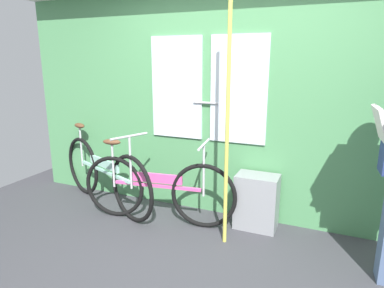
% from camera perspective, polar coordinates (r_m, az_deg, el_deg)
% --- Properties ---
extents(ground_plane, '(6.04, 4.04, 0.04)m').
position_cam_1_polar(ground_plane, '(3.01, -2.57, -20.67)').
color(ground_plane, '#38383D').
extents(train_door_wall, '(5.04, 0.28, 2.44)m').
position_cam_1_polar(train_door_wall, '(3.63, 5.56, 7.22)').
color(train_door_wall, '#4C8C56').
rests_on(train_door_wall, ground_plane).
extents(bicycle_near_door, '(1.68, 0.44, 0.90)m').
position_cam_1_polar(bicycle_near_door, '(3.63, -5.98, -7.50)').
color(bicycle_near_door, black).
rests_on(bicycle_near_door, ground_plane).
extents(bicycle_leaning_behind, '(1.71, 0.79, 0.95)m').
position_cam_1_polar(bicycle_leaning_behind, '(4.12, -14.50, -4.90)').
color(bicycle_leaning_behind, black).
rests_on(bicycle_leaning_behind, ground_plane).
extents(trash_bin_by_wall, '(0.42, 0.28, 0.57)m').
position_cam_1_polar(trash_bin_by_wall, '(3.58, 10.79, -9.46)').
color(trash_bin_by_wall, gray).
rests_on(trash_bin_by_wall, ground_plane).
extents(handrail_pole, '(0.04, 0.04, 2.40)m').
position_cam_1_polar(handrail_pole, '(2.99, 5.99, 4.38)').
color(handrail_pole, '#C6C14C').
rests_on(handrail_pole, ground_plane).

